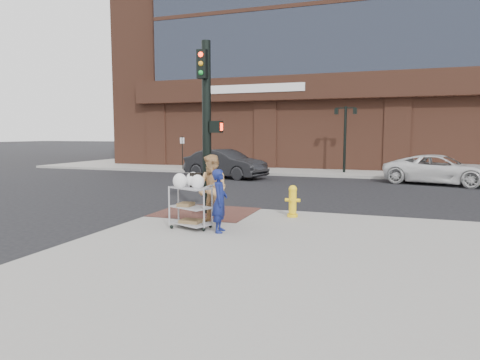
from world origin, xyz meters
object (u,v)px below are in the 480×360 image
at_px(lamp_post, 345,132).
at_px(pedestrian_tan, 212,189).
at_px(sedan_dark, 225,164).
at_px(fire_hydrant, 293,201).
at_px(minivan_white, 440,170).
at_px(woman_blue, 220,201).
at_px(utility_cart, 191,203).
at_px(traffic_signal_pole, 207,122).

height_order(lamp_post, pedestrian_tan, lamp_post).
xyz_separation_m(sedan_dark, fire_hydrant, (6.25, -10.84, -0.19)).
relative_size(sedan_dark, minivan_white, 0.93).
distance_m(woman_blue, pedestrian_tan, 0.99).
bearing_deg(utility_cart, pedestrian_tan, 65.22).
height_order(lamp_post, sedan_dark, lamp_post).
bearing_deg(sedan_dark, traffic_signal_pole, -145.71).
distance_m(woman_blue, fire_hydrant, 2.75).
bearing_deg(minivan_white, utility_cart, 168.67).
xyz_separation_m(minivan_white, utility_cart, (-7.07, -13.69, 0.05)).
relative_size(sedan_dark, fire_hydrant, 5.39).
bearing_deg(pedestrian_tan, utility_cart, -96.48).
bearing_deg(lamp_post, woman_blue, -94.05).
bearing_deg(utility_cart, sedan_dark, 107.60).
distance_m(traffic_signal_pole, woman_blue, 3.13).
bearing_deg(traffic_signal_pole, fire_hydrant, 6.70).
bearing_deg(utility_cart, fire_hydrant, 47.54).
height_order(woman_blue, fire_hydrant, woman_blue).
xyz_separation_m(pedestrian_tan, sedan_dark, (-4.47, 12.45, -0.25)).
xyz_separation_m(minivan_white, fire_hydrant, (-4.98, -11.41, -0.12)).
bearing_deg(sedan_dark, fire_hydrant, -134.37).
relative_size(pedestrian_tan, sedan_dark, 0.37).
relative_size(pedestrian_tan, minivan_white, 0.35).
distance_m(pedestrian_tan, sedan_dark, 13.23).
height_order(pedestrian_tan, utility_cart, pedestrian_tan).
bearing_deg(lamp_post, minivan_white, -35.17).
bearing_deg(utility_cart, woman_blue, -10.20).
distance_m(lamp_post, minivan_white, 6.40).
distance_m(lamp_post, woman_blue, 17.49).
xyz_separation_m(traffic_signal_pole, minivan_white, (7.48, 11.70, -2.10)).
xyz_separation_m(pedestrian_tan, minivan_white, (6.76, 13.03, -0.33)).
bearing_deg(fire_hydrant, sedan_dark, 119.97).
height_order(woman_blue, minivan_white, woman_blue).
bearing_deg(traffic_signal_pole, utility_cart, -78.40).
bearing_deg(lamp_post, pedestrian_tan, -96.08).
xyz_separation_m(lamp_post, fire_hydrant, (0.02, -14.93, -2.00)).
distance_m(minivan_white, fire_hydrant, 12.45).
bearing_deg(traffic_signal_pole, pedestrian_tan, -61.61).
height_order(lamp_post, woman_blue, lamp_post).
bearing_deg(utility_cart, lamp_post, 83.15).
distance_m(lamp_post, utility_cart, 17.44).
distance_m(traffic_signal_pole, pedestrian_tan, 2.32).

